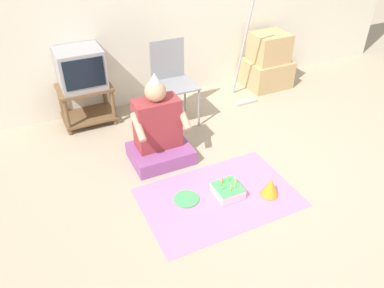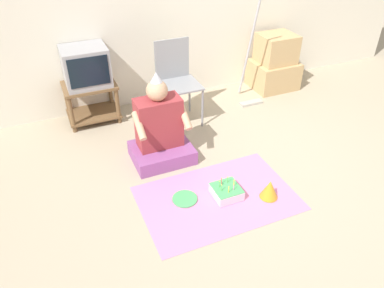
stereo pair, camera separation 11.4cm
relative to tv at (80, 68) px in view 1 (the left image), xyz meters
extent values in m
plane|color=tan|center=(1.14, -1.75, -0.64)|extent=(16.00, 16.00, 0.00)
cube|color=brown|center=(0.00, 0.00, -0.22)|extent=(0.55, 0.41, 0.03)
cube|color=brown|center=(0.00, 0.00, -0.56)|extent=(0.55, 0.41, 0.02)
cylinder|color=brown|center=(-0.24, -0.17, -0.42)|extent=(0.04, 0.04, 0.43)
cylinder|color=brown|center=(0.24, -0.17, -0.42)|extent=(0.04, 0.04, 0.43)
cylinder|color=brown|center=(-0.24, 0.17, -0.42)|extent=(0.04, 0.04, 0.43)
cylinder|color=brown|center=(0.24, 0.17, -0.42)|extent=(0.04, 0.04, 0.43)
cube|color=#99999E|center=(0.00, 0.00, 0.00)|extent=(0.45, 0.39, 0.40)
cube|color=black|center=(0.00, -0.20, 0.01)|extent=(0.39, 0.01, 0.30)
cube|color=gray|center=(0.86, -0.42, -0.19)|extent=(0.43, 0.40, 0.02)
cube|color=gray|center=(0.86, -0.23, 0.03)|extent=(0.38, 0.02, 0.43)
cylinder|color=gray|center=(0.67, -0.60, -0.41)|extent=(0.02, 0.02, 0.44)
cylinder|color=gray|center=(1.05, -0.60, -0.41)|extent=(0.02, 0.02, 0.44)
cylinder|color=gray|center=(0.67, -0.24, -0.41)|extent=(0.02, 0.02, 0.44)
cylinder|color=gray|center=(1.06, -0.24, -0.41)|extent=(0.02, 0.02, 0.44)
cube|color=tan|center=(2.30, -0.07, -0.46)|extent=(0.55, 0.48, 0.34)
cube|color=tan|center=(2.30, -0.07, -0.12)|extent=(0.43, 0.39, 0.35)
cube|color=#B2ADA3|center=(1.80, -0.38, -0.62)|extent=(0.28, 0.09, 0.03)
cylinder|color=#B7B7BC|center=(1.80, -0.23, 0.04)|extent=(0.03, 0.32, 1.29)
cube|color=#8C4C8C|center=(0.45, -1.00, -0.57)|extent=(0.56, 0.45, 0.14)
cube|color=#993338|center=(0.45, -0.95, -0.26)|extent=(0.41, 0.22, 0.48)
sphere|color=tan|center=(0.45, -0.95, 0.07)|extent=(0.19, 0.19, 0.19)
cone|color=silver|center=(0.45, -0.95, 0.19)|extent=(0.11, 0.11, 0.09)
cylinder|color=tan|center=(0.24, -1.06, -0.18)|extent=(0.06, 0.25, 0.20)
cylinder|color=tan|center=(0.66, -1.06, -0.18)|extent=(0.06, 0.25, 0.20)
cube|color=pink|center=(0.69, -1.71, -0.63)|extent=(1.28, 0.84, 0.01)
cube|color=silver|center=(0.77, -1.71, -0.59)|extent=(0.23, 0.23, 0.08)
cube|color=#4CB266|center=(0.77, -1.71, -0.54)|extent=(0.22, 0.22, 0.01)
cylinder|color=yellow|center=(0.83, -1.72, -0.52)|extent=(0.01, 0.01, 0.06)
sphere|color=#FFCC4C|center=(0.83, -1.72, -0.48)|extent=(0.01, 0.01, 0.01)
cylinder|color=#66C666|center=(0.80, -1.66, -0.52)|extent=(0.01, 0.01, 0.06)
sphere|color=#FFCC4C|center=(0.80, -1.66, -0.48)|extent=(0.01, 0.01, 0.01)
cylinder|color=#EA4C4C|center=(0.75, -1.65, -0.52)|extent=(0.01, 0.01, 0.06)
sphere|color=#FFCC4C|center=(0.75, -1.65, -0.48)|extent=(0.01, 0.01, 0.01)
cylinder|color=#66C666|center=(0.72, -1.68, -0.52)|extent=(0.01, 0.01, 0.06)
sphere|color=#FFCC4C|center=(0.72, -1.68, -0.48)|extent=(0.01, 0.01, 0.01)
cylinder|color=#66C666|center=(0.71, -1.73, -0.52)|extent=(0.01, 0.01, 0.06)
sphere|color=#FFCC4C|center=(0.71, -1.73, -0.48)|extent=(0.01, 0.01, 0.01)
cylinder|color=yellow|center=(0.76, -1.77, -0.52)|extent=(0.01, 0.01, 0.06)
sphere|color=#FFCC4C|center=(0.76, -1.77, -0.48)|extent=(0.01, 0.01, 0.01)
cylinder|color=#E58CCC|center=(0.81, -1.76, -0.52)|extent=(0.01, 0.01, 0.06)
sphere|color=#FFCC4C|center=(0.81, -1.76, -0.48)|extent=(0.01, 0.01, 0.01)
cone|color=gold|center=(1.09, -1.86, -0.55)|extent=(0.15, 0.15, 0.17)
cylinder|color=#4CB266|center=(0.43, -1.62, -0.62)|extent=(0.21, 0.21, 0.01)
camera|label=1|loc=(-0.53, -3.72, 1.52)|focal=35.00mm
camera|label=2|loc=(-0.42, -3.76, 1.52)|focal=35.00mm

